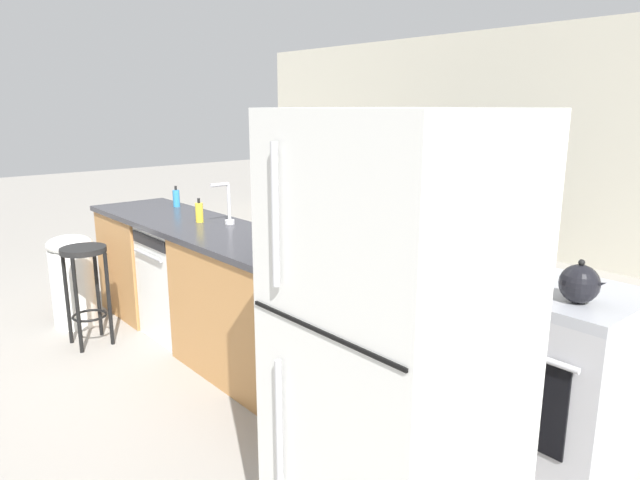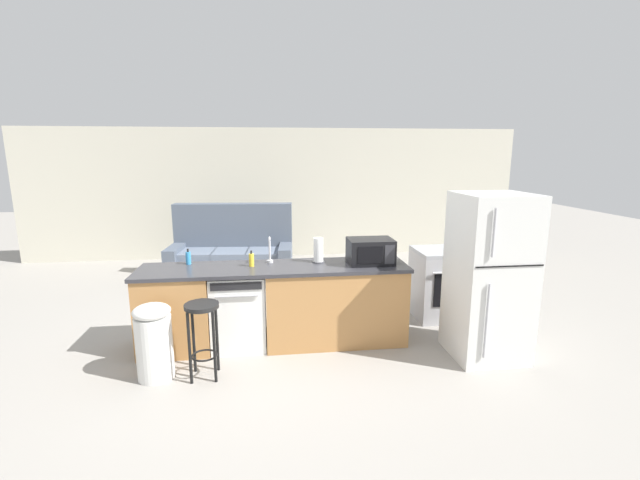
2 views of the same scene
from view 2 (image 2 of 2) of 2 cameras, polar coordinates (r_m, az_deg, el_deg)
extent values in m
plane|color=gray|center=(5.03, -7.62, -13.51)|extent=(24.00, 24.00, 0.00)
cube|color=beige|center=(8.79, -5.70, 6.20)|extent=(10.00, 0.06, 2.60)
cube|color=#B77F47|center=(4.96, -18.63, -9.00)|extent=(0.75, 0.62, 0.86)
cube|color=#B77F47|center=(4.91, 2.02, -8.57)|extent=(1.55, 0.62, 0.86)
cube|color=#333338|center=(4.72, -6.08, -3.75)|extent=(2.94, 0.66, 0.04)
cube|color=#49331C|center=(5.01, -5.87, -13.05)|extent=(2.86, 0.56, 0.08)
cube|color=white|center=(4.87, -10.73, -9.08)|extent=(0.58, 0.58, 0.84)
cube|color=black|center=(4.48, -11.13, -6.10)|extent=(0.52, 0.01, 0.08)
cylinder|color=#B2B2B7|center=(4.49, -11.09, -7.37)|extent=(0.44, 0.02, 0.02)
cube|color=#B7B7BC|center=(5.84, 16.17, -5.79)|extent=(0.76, 0.64, 0.85)
cube|color=black|center=(5.54, 17.51, -6.35)|extent=(0.53, 0.01, 0.43)
cylinder|color=silver|center=(5.45, 17.76, -4.13)|extent=(0.61, 0.03, 0.03)
cube|color=#A8AAB2|center=(5.72, 16.42, -1.48)|extent=(0.76, 0.64, 0.05)
torus|color=black|center=(5.54, 15.33, -1.65)|extent=(0.16, 0.16, 0.01)
torus|color=black|center=(5.67, 18.52, -1.52)|extent=(0.16, 0.16, 0.01)
torus|color=black|center=(5.77, 14.37, -1.07)|extent=(0.16, 0.16, 0.01)
torus|color=black|center=(5.90, 17.47, -0.96)|extent=(0.16, 0.16, 0.01)
cube|color=silver|center=(4.77, 21.63, -4.57)|extent=(0.72, 0.70, 1.73)
cylinder|color=#B2B2B7|center=(4.24, 22.19, 0.87)|extent=(0.02, 0.02, 0.46)
cylinder|color=#B2B2B7|center=(4.47, 21.33, -10.05)|extent=(0.02, 0.02, 0.75)
cube|color=black|center=(4.42, 24.01, -3.22)|extent=(0.68, 0.01, 0.01)
cube|color=black|center=(4.82, 6.73, -1.49)|extent=(0.50, 0.36, 0.28)
cube|color=black|center=(4.63, 6.73, -2.02)|extent=(0.27, 0.01, 0.18)
cube|color=#2D2D33|center=(4.69, 9.28, -1.93)|extent=(0.11, 0.01, 0.21)
cylinder|color=silver|center=(4.87, -6.68, -2.84)|extent=(0.07, 0.07, 0.03)
cylinder|color=silver|center=(4.84, -6.72, -1.18)|extent=(0.02, 0.02, 0.26)
cylinder|color=silver|center=(4.74, -6.75, 0.17)|extent=(0.02, 0.14, 0.02)
cylinder|color=#4C4C51|center=(4.86, -0.21, -2.91)|extent=(0.14, 0.14, 0.01)
cylinder|color=white|center=(4.83, -0.22, -1.29)|extent=(0.11, 0.11, 0.27)
cylinder|color=yellow|center=(4.74, -9.12, -2.65)|extent=(0.06, 0.06, 0.14)
cylinder|color=black|center=(4.72, -9.16, -1.61)|extent=(0.02, 0.02, 0.04)
cylinder|color=#338CCC|center=(4.98, -17.15, -2.32)|extent=(0.06, 0.06, 0.14)
cylinder|color=black|center=(4.96, -17.21, -1.34)|extent=(0.02, 0.02, 0.04)
sphere|color=black|center=(5.65, 18.55, -0.63)|extent=(0.17, 0.17, 0.17)
sphere|color=black|center=(5.63, 18.61, 0.32)|extent=(0.03, 0.03, 0.03)
cone|color=black|center=(5.68, 19.29, -0.43)|extent=(0.08, 0.04, 0.06)
cylinder|color=black|center=(4.18, -15.52, -8.46)|extent=(0.32, 0.32, 0.04)
cylinder|color=black|center=(4.24, -17.00, -13.68)|extent=(0.03, 0.03, 0.70)
cylinder|color=black|center=(4.21, -13.91, -13.72)|extent=(0.03, 0.03, 0.70)
cylinder|color=black|center=(4.44, -16.51, -12.46)|extent=(0.03, 0.03, 0.70)
cylinder|color=black|center=(4.41, -13.57, -12.48)|extent=(0.03, 0.03, 0.70)
torus|color=black|center=(4.38, -15.15, -14.62)|extent=(0.25, 0.25, 0.02)
cylinder|color=white|center=(4.47, -21.21, -13.19)|extent=(0.34, 0.34, 0.62)
ellipsoid|color=white|center=(4.34, -21.56, -8.85)|extent=(0.35, 0.35, 0.14)
cube|color=#515B6B|center=(7.32, -11.65, -3.78)|extent=(2.07, 1.07, 0.42)
cube|color=#515B6B|center=(7.54, -11.38, 0.00)|extent=(2.01, 0.41, 1.27)
cube|color=#515B6B|center=(7.49, -18.50, -3.00)|extent=(0.28, 0.91, 0.62)
cube|color=#515B6B|center=(7.20, -4.59, -3.01)|extent=(0.28, 0.91, 0.62)
cube|color=slate|center=(7.32, -16.06, -1.82)|extent=(0.61, 0.68, 0.12)
cube|color=slate|center=(7.20, -11.80, -1.82)|extent=(0.61, 0.68, 0.12)
cube|color=slate|center=(7.13, -7.44, -1.80)|extent=(0.61, 0.68, 0.12)
camera|label=1|loc=(4.36, 45.94, 2.94)|focal=32.00mm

